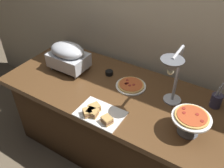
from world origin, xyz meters
TOP-DOWN VIEW (x-y plane):
  - ground_plane at (0.00, 0.00)m, footprint 8.00×8.00m
  - back_wall at (0.00, 0.50)m, footprint 4.40×0.04m
  - buffet_table at (0.00, 0.00)m, footprint 1.90×0.84m
  - chafing_dish at (-0.50, 0.04)m, footprint 0.35×0.24m
  - heat_lamp at (0.47, -0.03)m, footprint 0.15×0.34m
  - pizza_plate_front at (0.11, 0.11)m, footprint 0.26×0.26m
  - pizza_plate_center at (0.68, -0.13)m, footprint 0.26×0.26m
  - sandwich_platter at (0.07, -0.32)m, footprint 0.35×0.24m
  - sauce_cup_near at (-0.14, 0.16)m, footprint 0.07×0.07m
  - utensil_holder at (0.77, 0.23)m, footprint 0.08×0.08m

SIDE VIEW (x-z plane):
  - ground_plane at x=0.00m, z-range 0.00..0.00m
  - buffet_table at x=0.00m, z-range 0.01..0.77m
  - pizza_plate_front at x=0.11m, z-range 0.76..0.79m
  - sauce_cup_near at x=-0.14m, z-range 0.76..0.80m
  - sandwich_platter at x=0.07m, z-range 0.75..0.81m
  - utensil_holder at x=0.77m, z-range 0.70..0.93m
  - pizza_plate_center at x=0.68m, z-range 0.81..0.97m
  - chafing_dish at x=-0.50m, z-range 0.78..1.04m
  - heat_lamp at x=0.47m, z-range 0.89..1.39m
  - back_wall at x=0.00m, z-range 0.00..2.40m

